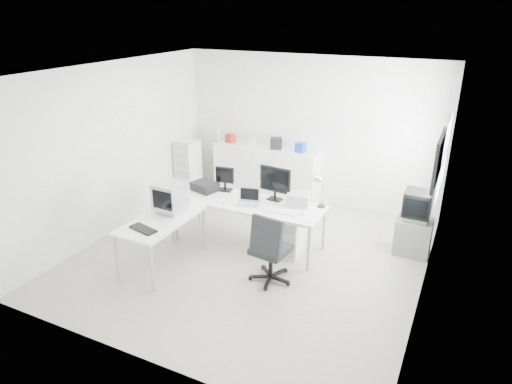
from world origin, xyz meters
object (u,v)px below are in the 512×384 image
at_px(sideboard, 266,173).
at_px(office_chair, 271,246).
at_px(lcd_monitor_small, 225,179).
at_px(laser_printer, 298,199).
at_px(crt_tv, 417,206).
at_px(lcd_monitor_large, 275,183).
at_px(drawer_pedestal, 290,235).
at_px(inkjet_printer, 205,186).
at_px(filing_cabinet, 188,168).
at_px(main_desk, 248,223).
at_px(crt_monitor, 170,197).
at_px(laptop, 248,198).
at_px(tv_cabinet, 413,236).
at_px(side_desk, 163,242).

bearing_deg(sideboard, office_chair, -64.20).
distance_m(lcd_monitor_small, laser_printer, 1.30).
relative_size(office_chair, crt_tv, 2.14).
bearing_deg(lcd_monitor_large, drawer_pedestal, -23.40).
relative_size(inkjet_printer, filing_cabinet, 0.37).
distance_m(inkjet_printer, laser_printer, 1.60).
distance_m(main_desk, lcd_monitor_large, 0.78).
height_order(laser_printer, office_chair, office_chair).
bearing_deg(lcd_monitor_large, crt_monitor, -131.15).
height_order(laptop, crt_monitor, crt_monitor).
xyz_separation_m(inkjet_printer, laser_printer, (1.60, 0.12, 0.02)).
relative_size(drawer_pedestal, laptop, 1.81).
relative_size(laptop, laser_printer, 0.99).
bearing_deg(tv_cabinet, drawer_pedestal, -155.03).
bearing_deg(crt_tv, inkjet_printer, -167.04).
xyz_separation_m(tv_cabinet, filing_cabinet, (-4.50, 0.55, 0.26)).
bearing_deg(crt_tv, tv_cabinet, 0.00).
bearing_deg(crt_tv, lcd_monitor_small, -168.53).
bearing_deg(side_desk, laser_printer, 39.52).
bearing_deg(filing_cabinet, lcd_monitor_small, -37.29).
distance_m(main_desk, laptop, 0.50).
bearing_deg(laptop, drawer_pedestal, 1.09).
distance_m(crt_monitor, crt_tv, 3.70).
height_order(office_chair, sideboard, office_chair).
xyz_separation_m(side_desk, drawer_pedestal, (1.55, 1.15, -0.08)).
bearing_deg(laser_printer, lcd_monitor_large, 162.61).
bearing_deg(sideboard, inkjet_printer, -99.45).
bearing_deg(drawer_pedestal, crt_monitor, -149.86).
bearing_deg(office_chair, inkjet_printer, 158.16).
bearing_deg(laptop, tv_cabinet, 9.97).
height_order(laptop, tv_cabinet, laptop).
distance_m(side_desk, laser_printer, 2.13).
bearing_deg(sideboard, crt_monitor, -96.22).
bearing_deg(drawer_pedestal, lcd_monitor_large, 150.26).
height_order(main_desk, side_desk, same).
distance_m(sideboard, filing_cabinet, 1.60).
bearing_deg(filing_cabinet, office_chair, -38.01).
bearing_deg(crt_monitor, filing_cabinet, 120.51).
height_order(inkjet_printer, lcd_monitor_small, lcd_monitor_small).
bearing_deg(drawer_pedestal, sideboard, 124.08).
relative_size(side_desk, filing_cabinet, 1.28).
xyz_separation_m(laptop, filing_cabinet, (-2.12, 1.51, -0.31)).
distance_m(main_desk, crt_tv, 2.61).
bearing_deg(inkjet_printer, laser_printer, 20.04).
relative_size(drawer_pedestal, lcd_monitor_large, 1.09).
distance_m(drawer_pedestal, office_chair, 0.88).
relative_size(side_desk, inkjet_printer, 3.48).
distance_m(lcd_monitor_small, laptop, 0.70).
bearing_deg(laser_printer, crt_tv, 7.61).
bearing_deg(sideboard, main_desk, -73.83).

